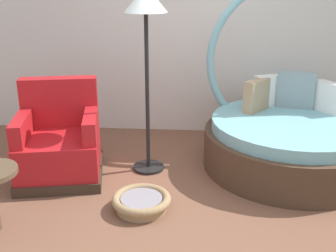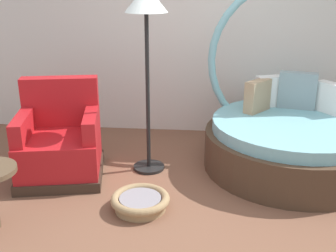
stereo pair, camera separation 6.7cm
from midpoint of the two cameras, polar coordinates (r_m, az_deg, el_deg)
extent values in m
cube|color=brown|center=(3.63, 4.08, -11.99)|extent=(8.00, 8.00, 0.02)
cube|color=silver|center=(5.15, 4.69, 16.41)|extent=(8.00, 0.12, 3.18)
cylinder|color=#473323|center=(4.52, 15.88, -3.02)|extent=(1.78, 1.78, 0.40)
cylinder|color=#7AB7C1|center=(4.42, 16.20, 0.07)|extent=(1.64, 1.64, 0.12)
torus|color=#7AB7C1|center=(4.74, 15.72, 8.57)|extent=(1.77, 0.08, 1.77)
cube|color=white|center=(4.75, 20.65, 3.71)|extent=(0.29, 0.33, 0.32)
cube|color=gray|center=(4.78, 16.61, 4.75)|extent=(0.41, 0.20, 0.40)
cube|color=white|center=(4.78, 13.31, 4.71)|extent=(0.36, 0.23, 0.34)
cube|color=tan|center=(4.56, 11.53, 4.09)|extent=(0.31, 0.34, 0.34)
cube|color=#38281E|center=(4.33, -14.75, -6.12)|extent=(0.94, 0.94, 0.10)
cube|color=red|center=(4.24, -15.01, -3.45)|extent=(0.89, 0.89, 0.34)
cube|color=red|center=(4.39, -14.99, 3.20)|extent=(0.78, 0.30, 0.50)
cube|color=red|center=(4.20, -19.67, -0.07)|extent=(0.25, 0.69, 0.22)
cube|color=red|center=(4.10, -10.94, 0.29)|extent=(0.25, 0.69, 0.22)
cylinder|color=#9E7F56|center=(3.67, -4.16, -10.83)|extent=(0.44, 0.44, 0.06)
torus|color=#9E7F56|center=(3.64, -4.19, -9.95)|extent=(0.51, 0.51, 0.07)
cylinder|color=gray|center=(3.64, -4.18, -10.09)|extent=(0.36, 0.36, 0.05)
cylinder|color=black|center=(4.38, -3.11, -5.63)|extent=(0.32, 0.32, 0.03)
cylinder|color=black|center=(4.10, -3.31, 4.37)|extent=(0.04, 0.04, 1.55)
camera|label=1|loc=(0.03, -90.49, -0.18)|focal=44.69mm
camera|label=2|loc=(0.03, 89.51, 0.18)|focal=44.69mm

